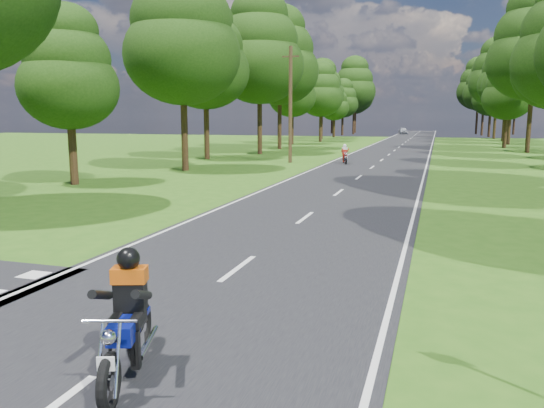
% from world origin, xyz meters
% --- Properties ---
extents(ground, '(160.00, 160.00, 0.00)m').
position_xyz_m(ground, '(0.00, 0.00, 0.00)').
color(ground, '#2A5613').
rests_on(ground, ground).
extents(main_road, '(7.00, 140.00, 0.02)m').
position_xyz_m(main_road, '(0.00, 50.00, 0.01)').
color(main_road, black).
rests_on(main_road, ground).
extents(road_markings, '(7.40, 140.00, 0.01)m').
position_xyz_m(road_markings, '(-0.14, 48.13, 0.02)').
color(road_markings, silver).
rests_on(road_markings, main_road).
extents(treeline, '(40.00, 115.35, 14.78)m').
position_xyz_m(treeline, '(1.43, 60.06, 8.25)').
color(treeline, black).
rests_on(treeline, ground).
extents(telegraph_pole, '(1.20, 0.26, 8.00)m').
position_xyz_m(telegraph_pole, '(-6.00, 28.00, 4.07)').
color(telegraph_pole, '#382616').
rests_on(telegraph_pole, ground).
extents(rider_near_blue, '(1.20, 2.02, 1.60)m').
position_xyz_m(rider_near_blue, '(0.41, -2.85, 0.82)').
color(rider_near_blue, navy).
rests_on(rider_near_blue, main_road).
extents(rider_far_red, '(0.98, 1.70, 1.34)m').
position_xyz_m(rider_far_red, '(-2.12, 28.07, 0.69)').
color(rider_far_red, '#B8120E').
rests_on(rider_far_red, main_road).
extents(distant_car, '(2.12, 3.86, 1.24)m').
position_xyz_m(distant_car, '(-2.41, 94.47, 0.64)').
color(distant_car, silver).
rests_on(distant_car, main_road).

